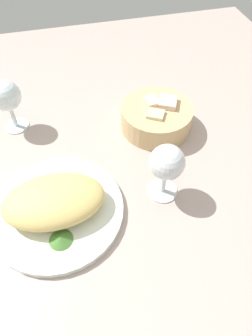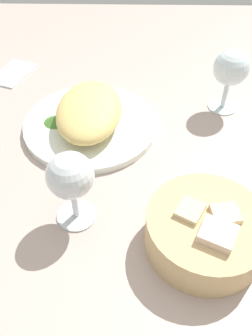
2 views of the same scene
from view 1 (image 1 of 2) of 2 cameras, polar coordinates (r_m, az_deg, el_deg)
ground_plane at (r=66.47cm, az=-6.73°, el=-2.40°), size 140.00×140.00×2.00cm
plate at (r=61.37cm, az=-12.93°, el=-7.80°), size 26.24×26.24×1.40cm
omelette at (r=58.53cm, az=-13.52°, el=-6.04°), size 19.81×13.17×5.48cm
lettuce_garnish at (r=56.69cm, az=-12.27°, el=-12.86°), size 4.45×4.45×1.35cm
bread_basket at (r=74.40cm, az=5.80°, el=9.62°), size 17.08×17.08×7.26cm
wine_glass_near at (r=56.80cm, az=7.70°, el=0.64°), size 6.91×6.91×12.79cm
wine_glass_far at (r=75.61cm, az=-21.76°, el=12.25°), size 7.08×7.08×12.94cm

